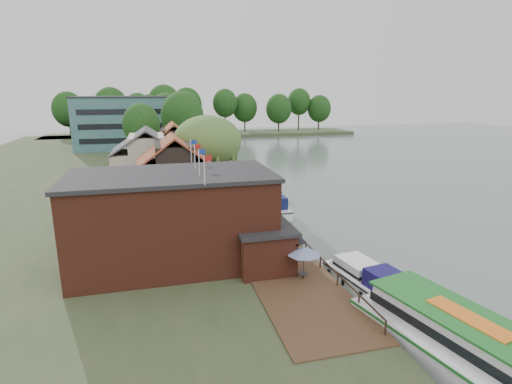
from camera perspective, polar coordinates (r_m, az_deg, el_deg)
ground at (r=38.25m, az=13.44°, el=-8.08°), size 260.00×260.00×0.00m
land_bank at (r=68.75m, az=-24.94°, el=1.28°), size 50.00×140.00×1.00m
quay_deck at (r=44.13m, az=-1.87°, el=-3.23°), size 6.00×50.00×0.10m
quay_rail at (r=45.10m, az=1.34°, el=-2.24°), size 0.20×49.00×1.00m
pub at (r=31.76m, az=-8.16°, el=-3.52°), size 20.00×11.00×7.30m
hotel_block at (r=101.49m, az=-17.42°, el=9.49°), size 25.40×12.40×12.30m
cottage_a at (r=46.06m, az=-11.55°, el=2.62°), size 8.60×7.60×8.50m
cottage_b at (r=55.86m, az=-15.21°, el=4.40°), size 9.60×8.60×8.50m
cottage_c at (r=64.83m, az=-11.62°, el=5.89°), size 7.60×7.60×8.50m
willow at (r=51.19m, az=-6.88°, el=5.03°), size 8.60×8.60×10.43m
umbrella_0 at (r=29.28m, az=6.80°, el=-9.98°), size 2.43×2.43×2.38m
umbrella_1 at (r=34.15m, az=2.93°, el=-6.31°), size 1.97×1.97×2.38m
umbrella_2 at (r=37.07m, az=1.97°, el=-4.63°), size 2.09×2.09×2.38m
umbrella_3 at (r=38.41m, az=0.17°, el=-3.95°), size 2.31×2.31×2.38m
umbrella_4 at (r=42.32m, az=-0.85°, el=-2.23°), size 1.97×1.97×2.38m
cruiser_0 at (r=30.58m, az=15.97°, el=-11.72°), size 4.56×9.92×2.30m
cruiser_1 at (r=48.46m, az=1.92°, el=-1.42°), size 3.59×10.23×2.47m
cruiser_2 at (r=57.03m, az=0.34°, el=0.88°), size 5.81×10.03×2.30m
tour_boat at (r=24.08m, az=29.19°, el=-19.36°), size 7.25×15.28×3.22m
swan at (r=27.66m, az=16.96°, el=-16.90°), size 0.44×0.44×0.44m
bank_tree_0 at (r=72.26m, az=-15.94°, el=7.61°), size 6.31×6.31×11.40m
bank_tree_1 at (r=80.07m, az=-10.41°, el=9.21°), size 8.27×8.27×13.37m
bank_tree_2 at (r=87.98m, az=-10.00°, el=9.64°), size 7.08×7.08×13.36m
bank_tree_3 at (r=110.15m, az=-12.28°, el=10.04°), size 6.40×6.40×12.02m
bank_tree_4 at (r=118.45m, az=-12.66°, el=10.54°), size 8.56×8.56×13.07m
bank_tree_5 at (r=125.97m, az=-15.01°, el=10.48°), size 6.77×6.77×12.57m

